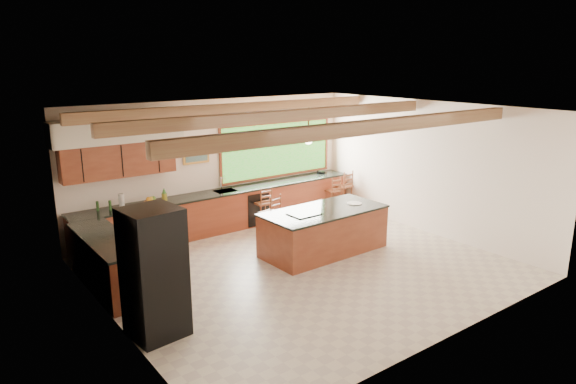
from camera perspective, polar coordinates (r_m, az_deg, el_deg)
ground at (r=9.95m, az=1.71°, el=-8.36°), size 7.20×7.20×0.00m
room_shell at (r=9.73m, az=-1.38°, el=4.72°), size 7.27×6.54×3.02m
counter_run at (r=11.37m, az=-9.49°, el=-3.10°), size 7.12×3.10×1.22m
island at (r=10.60m, az=3.98°, el=-4.30°), size 2.63×1.27×0.93m
refrigerator at (r=7.55m, az=-14.66°, el=-8.71°), size 0.81×0.79×1.90m
bar_stool_a at (r=11.99m, az=-2.66°, el=-1.34°), size 0.38×0.38×1.00m
bar_stool_b at (r=11.09m, az=-1.84°, el=-2.47°), size 0.45×0.45×1.06m
bar_stool_c at (r=13.30m, az=5.13°, el=0.08°), size 0.36×0.36×0.95m
bar_stool_d at (r=13.53m, az=6.37°, el=0.58°), size 0.38×0.38×1.06m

